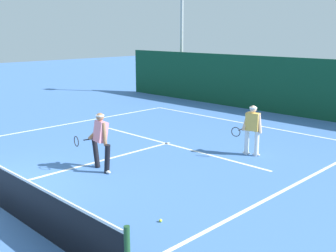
# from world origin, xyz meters

# --- Properties ---
(court_line_baseline_far) EXTENTS (10.07, 0.10, 0.01)m
(court_line_baseline_far) POSITION_xyz_m (0.00, 10.78, 0.00)
(court_line_baseline_far) COLOR white
(court_line_baseline_far) RESTS_ON ground_plane
(court_line_service) EXTENTS (8.21, 0.10, 0.01)m
(court_line_service) POSITION_xyz_m (0.00, 6.24, 0.00)
(court_line_service) COLOR white
(court_line_service) RESTS_ON ground_plane
(court_line_centre) EXTENTS (0.10, 6.40, 0.01)m
(court_line_centre) POSITION_xyz_m (0.00, 3.20, 0.00)
(court_line_centre) COLOR white
(court_line_centre) RESTS_ON ground_plane
(player_near) EXTENTS (1.00, 0.88, 1.61)m
(player_near) POSITION_xyz_m (0.68, 3.03, 0.88)
(player_near) COLOR black
(player_near) RESTS_ON ground_plane
(player_far) EXTENTS (0.62, 0.85, 1.56)m
(player_far) POSITION_xyz_m (2.82, 7.12, 0.85)
(player_far) COLOR silver
(player_far) RESTS_ON ground_plane
(tennis_ball) EXTENTS (0.07, 0.07, 0.07)m
(tennis_ball) POSITION_xyz_m (4.13, 1.95, 0.03)
(tennis_ball) COLOR #D1E033
(tennis_ball) RESTS_ON ground_plane
(back_fence_windscreen) EXTENTS (20.22, 0.12, 2.61)m
(back_fence_windscreen) POSITION_xyz_m (0.00, 13.68, 1.31)
(back_fence_windscreen) COLOR #104229
(back_fence_windscreen) RESTS_ON ground_plane
(light_pole) EXTENTS (0.55, 0.44, 7.61)m
(light_pole) POSITION_xyz_m (-7.40, 14.93, 4.65)
(light_pole) COLOR #9EA39E
(light_pole) RESTS_ON ground_plane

